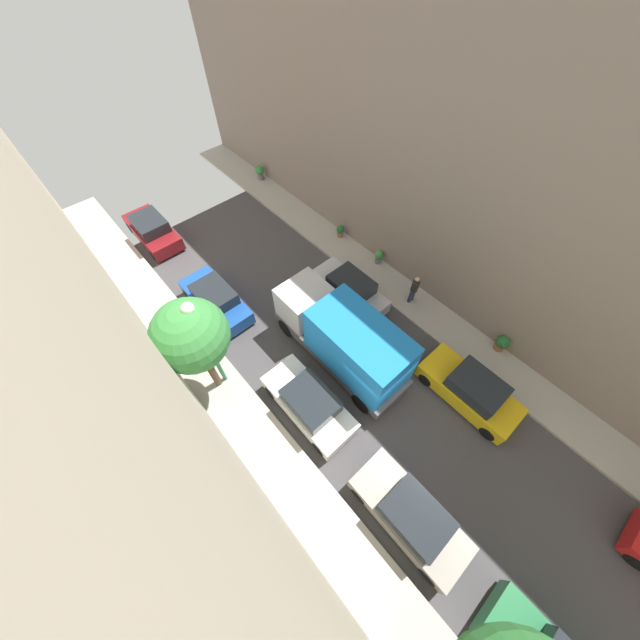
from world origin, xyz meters
The scene contains 19 objects.
ground centered at (0.00, 0.00, 0.00)m, with size 32.00×32.00×0.00m, color #423F42.
sidewalk_left centered at (-5.00, 0.00, 0.07)m, with size 2.00×44.00×0.15m, color #A8A399.
sidewalk_right centered at (5.00, 0.00, 0.07)m, with size 2.00×44.00×0.15m, color #A8A399.
building_left centered at (-9.00, 0.00, 7.12)m, with size 6.00×44.00×14.24m, color beige.
building_right centered at (9.00, 0.00, 7.06)m, with size 6.00×44.00×14.13m, color gray.
parked_car_left_2 centered at (-2.70, -3.78, 0.72)m, with size 1.78×4.20×1.57m.
parked_car_left_3 centered at (-2.70, 1.51, 0.72)m, with size 1.78×4.20×1.57m.
parked_car_left_4 centered at (-2.70, 8.64, 0.72)m, with size 1.78×4.20×1.57m.
parked_car_left_5 centered at (-2.70, 15.56, 0.72)m, with size 1.78×4.20×1.57m.
parked_car_right_1 centered at (2.70, -2.52, 0.72)m, with size 1.78×4.20×1.57m.
parked_car_right_2 centered at (2.70, 4.69, 0.72)m, with size 1.78×4.20×1.57m.
delivery_truck centered at (0.00, 2.36, 1.79)m, with size 2.26×6.60×3.38m.
pedestrian centered at (4.93, 2.41, 1.07)m, with size 0.40×0.36×1.72m.
street_tree_0 centered at (-4.93, 5.04, 4.04)m, with size 2.70×2.70×5.26m.
potted_plant_0 centered at (5.68, 5.37, 0.60)m, with size 0.47×0.47×0.80m.
potted_plant_1 centered at (5.59, 8.35, 0.56)m, with size 0.47×0.47×0.74m.
potted_plant_2 centered at (5.80, -2.18, 0.61)m, with size 0.60×0.60×0.86m.
potted_plant_3 centered at (5.51, 16.24, 0.68)m, with size 0.60×0.60×0.95m.
lamp_post centered at (-4.60, 5.01, 3.73)m, with size 0.44×0.44×5.43m.
Camera 1 is at (-5.68, -2.51, 13.94)m, focal length 18.95 mm.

